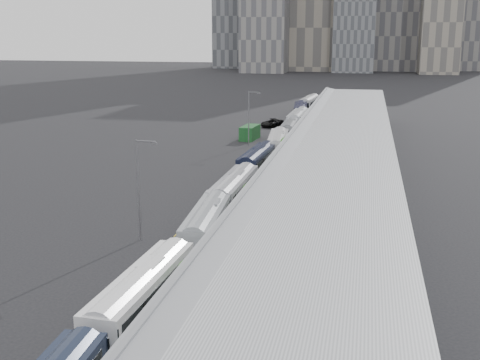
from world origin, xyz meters
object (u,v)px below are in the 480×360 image
(bus_7, at_px, (291,132))
(shipping_container, at_px, (250,133))
(street_lamp_near, at_px, (140,184))
(bus_10, at_px, (309,106))
(bus_2, at_px, (143,301))
(bus_4, at_px, (234,195))
(bus_5, at_px, (257,165))
(street_lamp_far, at_px, (250,115))
(bus_3, at_px, (208,229))
(bus_9, at_px, (300,114))
(bus_6, at_px, (278,148))
(suv, at_px, (272,123))
(bus_8, at_px, (298,122))

(bus_7, distance_m, shipping_container, 7.48)
(street_lamp_near, bearing_deg, bus_10, 86.28)
(bus_2, distance_m, shipping_container, 72.02)
(bus_10, bearing_deg, shipping_container, -95.17)
(bus_4, relative_size, bus_5, 1.02)
(bus_10, xyz_separation_m, street_lamp_far, (-5.72, -46.63, 3.64))
(bus_5, bearing_deg, bus_10, 92.65)
(bus_4, bearing_deg, street_lamp_near, -117.65)
(bus_3, bearing_deg, bus_9, 86.08)
(bus_3, distance_m, bus_5, 28.02)
(bus_5, distance_m, shipping_container, 29.06)
(bus_9, xyz_separation_m, shipping_container, (-6.47, -24.84, -0.42))
(bus_4, xyz_separation_m, street_lamp_near, (-6.23, -11.56, 3.79))
(bus_5, relative_size, bus_10, 0.94)
(bus_5, distance_m, street_lamp_far, 22.89)
(bus_3, distance_m, shipping_container, 56.77)
(bus_5, height_order, bus_6, bus_6)
(suv, bearing_deg, bus_5, -61.50)
(bus_10, bearing_deg, bus_3, -85.29)
(bus_4, relative_size, suv, 2.25)
(bus_8, xyz_separation_m, bus_9, (-1.02, 13.44, -0.05))
(bus_3, xyz_separation_m, bus_6, (0.47, 39.89, 0.06))
(street_lamp_near, relative_size, shipping_container, 1.68)
(bus_2, relative_size, bus_3, 0.99)
(bus_2, bearing_deg, shipping_container, 97.66)
(bus_4, bearing_deg, street_lamp_far, 99.13)
(bus_4, bearing_deg, bus_3, -88.34)
(bus_3, bearing_deg, bus_2, -95.54)
(bus_5, height_order, street_lamp_near, street_lamp_near)
(street_lamp_near, bearing_deg, bus_5, 78.06)
(street_lamp_near, bearing_deg, bus_8, 84.24)
(bus_3, bearing_deg, bus_7, 85.26)
(bus_2, xyz_separation_m, bus_8, (0.68, 83.09, 0.11))
(bus_8, distance_m, bus_9, 13.48)
(bus_5, distance_m, suv, 44.65)
(bus_6, height_order, bus_9, bus_6)
(shipping_container, bearing_deg, bus_5, -71.21)
(bus_3, xyz_separation_m, suv, (-5.53, 72.38, -0.80))
(bus_7, relative_size, bus_8, 0.92)
(bus_7, height_order, bus_10, bus_10)
(bus_2, xyz_separation_m, bus_9, (-0.34, 96.53, 0.06))
(bus_9, xyz_separation_m, suv, (-4.88, -8.78, -0.85))
(bus_9, relative_size, street_lamp_far, 1.48)
(bus_6, relative_size, bus_7, 1.07)
(bus_5, distance_m, street_lamp_near, 28.62)
(street_lamp_near, xyz_separation_m, shipping_container, (-0.68, 56.05, -4.19))
(bus_5, distance_m, bus_9, 53.14)
(bus_3, height_order, bus_5, bus_3)
(bus_2, height_order, bus_10, bus_10)
(bus_5, height_order, bus_10, bus_10)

